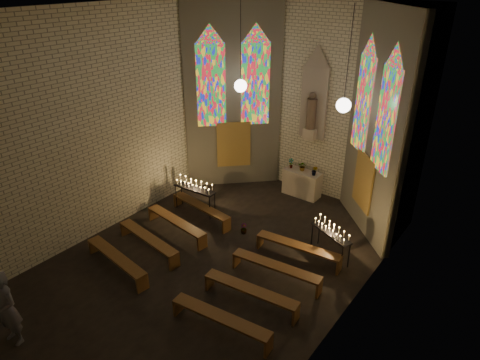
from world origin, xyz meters
name	(u,v)px	position (x,y,z in m)	size (l,w,h in m)	color
floor	(208,265)	(0.00, 0.00, 0.00)	(12.00, 12.00, 0.00)	black
room	(275,115)	(0.00, 3.37, 3.72)	(8.22, 12.43, 7.00)	beige
altar	(302,183)	(0.00, 5.45, 0.50)	(1.40, 0.60, 1.00)	#B8AB96
flower_vase_left	(291,163)	(-0.51, 5.43, 1.20)	(0.21, 0.14, 0.39)	#4C723F
flower_vase_center	(303,166)	(-0.04, 5.50, 1.18)	(0.33, 0.28, 0.36)	#4C723F
flower_vase_right	(315,171)	(0.51, 5.39, 1.19)	(0.21, 0.17, 0.39)	#4C723F
aisle_flower_pot	(244,229)	(-0.17, 1.99, 0.18)	(0.20, 0.20, 0.36)	#4C723F
votive_stand_left	(194,187)	(-2.37, 2.07, 1.01)	(1.62, 0.49, 1.17)	black
votive_stand_right	(331,231)	(2.62, 2.55, 0.92)	(1.47, 0.90, 1.07)	black
pew_left_0	(201,208)	(-1.93, 1.88, 0.41)	(2.63, 0.68, 0.50)	#543518
pew_right_0	(298,247)	(1.93, 1.88, 0.41)	(2.63, 0.68, 0.50)	#543518
pew_left_1	(176,222)	(-1.93, 0.68, 0.41)	(2.63, 0.68, 0.50)	#543518
pew_right_1	(276,268)	(1.93, 0.68, 0.41)	(2.63, 0.68, 0.50)	#543518
pew_left_2	(148,239)	(-1.93, -0.52, 0.41)	(2.63, 0.68, 0.50)	#543518
pew_right_2	(251,291)	(1.93, -0.52, 0.41)	(2.63, 0.68, 0.50)	#543518
pew_left_3	(116,258)	(-1.93, -1.72, 0.41)	(2.63, 0.68, 0.50)	#543518
pew_right_3	(221,319)	(1.93, -1.72, 0.41)	(2.63, 0.68, 0.50)	#543518
visitor	(7,309)	(-1.73, -4.84, 0.95)	(0.69, 0.46, 1.91)	#4D4C57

